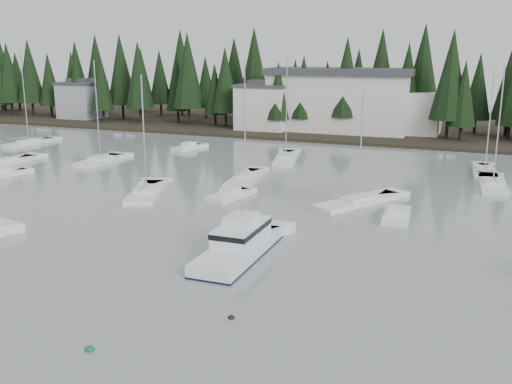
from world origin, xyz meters
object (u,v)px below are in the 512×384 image
sailboat_4 (485,173)px  sailboat_3 (3,165)px  sailboat_0 (245,180)px  sailboat_9 (493,186)px  sailboat_5 (358,203)px  house_west (264,106)px  cabin_cruiser_center (240,246)px  runabout_4 (230,196)px  house_far_west (82,99)px  sailboat_7 (29,144)px  sailboat_1 (286,159)px  harbor_inn (351,101)px  sailboat_2 (101,162)px  runabout_3 (189,148)px  sailboat_6 (147,194)px  runabout_1 (396,217)px

sailboat_4 → sailboat_3: bearing=104.0°
sailboat_0 → sailboat_9: sailboat_0 is taller
sailboat_9 → sailboat_5: bearing=132.5°
house_west → cabin_cruiser_center: size_ratio=0.91×
runabout_4 → sailboat_5: bearing=-65.9°
house_west → sailboat_4: size_ratio=0.75×
house_far_west → runabout_4: size_ratio=1.47×
runabout_4 → sailboat_0: bearing=25.1°
sailboat_7 → sailboat_9: (67.69, -3.40, -0.01)m
sailboat_0 → sailboat_1: 13.73m
house_far_west → harbor_inn: size_ratio=0.29×
cabin_cruiser_center → sailboat_7: size_ratio=0.70×
sailboat_2 → sailboat_1: bearing=-67.4°
house_far_west → sailboat_7: bearing=-66.0°
house_west → runabout_3: house_west is taller
house_west → cabin_cruiser_center: house_west is taller
sailboat_4 → runabout_3: bearing=83.8°
cabin_cruiser_center → sailboat_0: (-9.30, 22.55, -0.59)m
sailboat_4 → sailboat_7: size_ratio=0.85×
house_west → sailboat_6: sailboat_6 is taller
sailboat_0 → sailboat_6: sailboat_0 is taller
runabout_1 → runabout_4: same height
sailboat_1 → sailboat_7: sailboat_7 is taller
sailboat_3 → sailboat_6: sailboat_6 is taller
sailboat_1 → sailboat_2: size_ratio=1.04×
house_far_west → runabout_4: bearing=-40.2°
house_west → runabout_3: 22.44m
sailboat_9 → runabout_4: bearing=117.8°
sailboat_5 → sailboat_3: bearing=117.6°
sailboat_9 → runabout_3: sailboat_9 is taller
sailboat_6 → sailboat_9: (32.71, 17.20, 0.01)m
sailboat_9 → runabout_3: size_ratio=2.20×
sailboat_5 → sailboat_4: bearing=0.1°
harbor_inn → sailboat_4: sailboat_4 is taller
sailboat_4 → runabout_1: bearing=160.5°
harbor_inn → sailboat_1: (-2.30, -27.61, -5.70)m
runabout_3 → sailboat_4: bearing=-79.4°
sailboat_6 → runabout_1: 25.00m
harbor_inn → sailboat_4: (22.73, -27.13, -5.70)m
sailboat_6 → sailboat_9: size_ratio=0.94×
sailboat_7 → runabout_1: size_ratio=2.87×
sailboat_2 → sailboat_9: sailboat_2 is taller
house_west → sailboat_7: sailboat_7 is taller
cabin_cruiser_center → runabout_3: cabin_cruiser_center is taller
cabin_cruiser_center → runabout_3: 46.49m
sailboat_6 → runabout_3: (-9.54, 26.17, 0.07)m
harbor_inn → runabout_1: bearing=-72.4°
runabout_3 → sailboat_5: bearing=-111.8°
house_far_west → runabout_1: 88.02m
house_west → house_far_west: (-42.00, 2.00, -0.25)m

